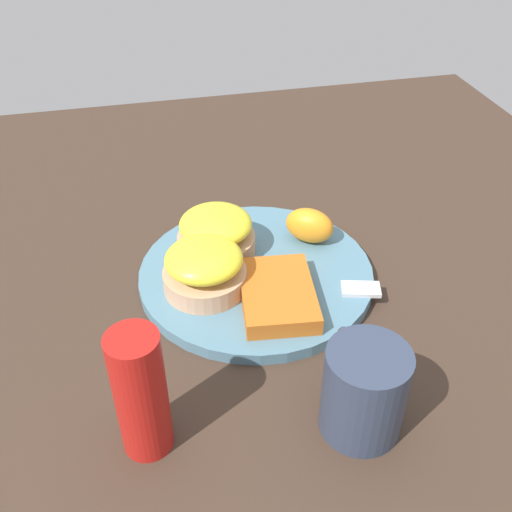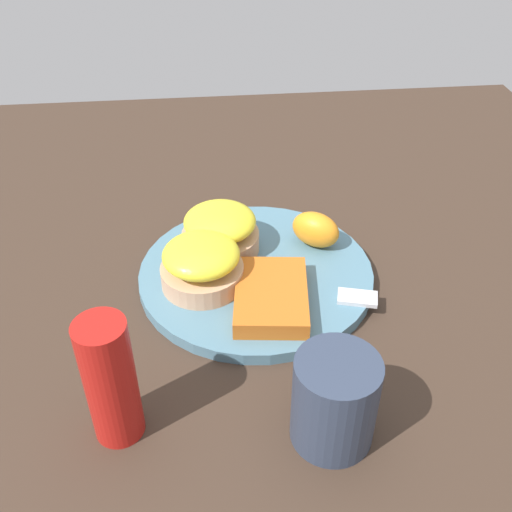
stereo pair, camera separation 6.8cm
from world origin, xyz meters
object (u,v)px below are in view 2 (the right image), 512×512
Objects in this scene: sandwich_benedict_right at (202,264)px; fork at (295,291)px; orange_wedge at (316,230)px; sandwich_benedict_left at (220,231)px; hashbrown_patty at (271,296)px; condiment_bottle at (110,381)px; cup at (334,399)px.

sandwich_benedict_right reaches higher than fork.
sandwich_benedict_right is 1.55× the size of orange_wedge.
sandwich_benedict_left is at bearing -21.05° from sandwich_benedict_right.
condiment_bottle is (-0.14, 0.15, 0.04)m from hashbrown_patty.
sandwich_benedict_right is (-0.06, 0.02, 0.00)m from sandwich_benedict_left.
orange_wedge is (0.10, -0.07, 0.01)m from hashbrown_patty.
hashbrown_patty is at bearing 115.92° from fork.
orange_wedge is 0.58× the size of cup.
sandwich_benedict_left and sandwich_benedict_right have the same top height.
fork is (-0.09, 0.04, -0.02)m from orange_wedge.
sandwich_benedict_right is 0.09m from hashbrown_patty.
orange_wedge is 0.26m from cup.
sandwich_benedict_left is 0.12m from hashbrown_patty.
orange_wedge is 0.10m from fork.
cup is at bearing -97.00° from condiment_bottle.
fork is at bearing -139.39° from sandwich_benedict_left.
sandwich_benedict_left reaches higher than fork.
fork is at bearing 1.67° from cup.
sandwich_benedict_left is 0.12m from orange_wedge.
sandwich_benedict_left is 0.12m from fork.
orange_wedge reaches higher than fork.
orange_wedge is at bearing -66.61° from sandwich_benedict_right.
orange_wedge reaches higher than hashbrown_patty.
sandwich_benedict_right is 0.11m from fork.
sandwich_benedict_right reaches higher than hashbrown_patty.
cup is at bearing 172.83° from orange_wedge.
sandwich_benedict_right is at bearing 113.39° from orange_wedge.
fork is (0.01, -0.03, -0.01)m from hashbrown_patty.
hashbrown_patty is (-0.04, -0.07, -0.02)m from sandwich_benedict_right.
condiment_bottle is (-0.24, 0.10, 0.02)m from sandwich_benedict_left.
fork is at bearing -105.19° from sandwich_benedict_right.
cup reaches higher than sandwich_benedict_left.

